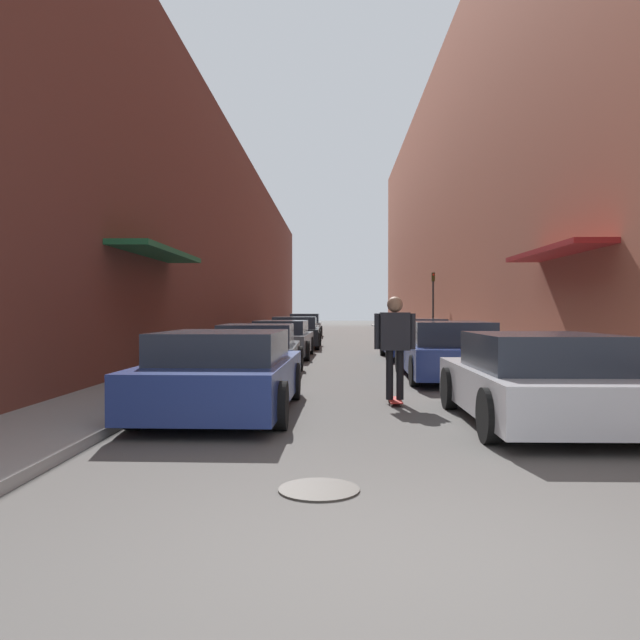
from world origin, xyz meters
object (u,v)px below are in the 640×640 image
(manhole_cover, at_px, (319,489))
(traffic_light, at_px, (433,298))
(parked_car_left_1, at_px, (258,351))
(parked_car_left_5, at_px, (305,326))
(parked_car_left_2, at_px, (282,340))
(parked_car_left_0, at_px, (225,373))
(parked_car_right_1, at_px, (448,351))
(parked_car_right_0, at_px, (536,380))
(skateboarder, at_px, (395,338))
(parked_car_right_2, at_px, (415,339))
(parked_car_left_4, at_px, (299,330))
(parked_car_left_3, at_px, (295,333))

(manhole_cover, xyz_separation_m, traffic_light, (5.15, 26.85, 2.21))
(parked_car_left_1, distance_m, parked_car_left_5, 21.94)
(parked_car_left_1, distance_m, parked_car_left_2, 5.81)
(parked_car_left_1, height_order, manhole_cover, parked_car_left_1)
(manhole_cover, bearing_deg, parked_car_left_0, 110.86)
(parked_car_left_2, height_order, parked_car_right_1, parked_car_right_1)
(traffic_light, bearing_deg, parked_car_left_0, -106.28)
(parked_car_left_2, distance_m, traffic_light, 13.69)
(parked_car_right_1, relative_size, manhole_cover, 6.80)
(parked_car_left_1, height_order, parked_car_right_0, parked_car_right_0)
(parked_car_left_0, bearing_deg, parked_car_left_5, 90.29)
(parked_car_left_2, height_order, traffic_light, traffic_light)
(parked_car_left_5, height_order, skateboarder, skateboarder)
(parked_car_left_2, xyz_separation_m, manhole_cover, (1.62, -15.06, -0.59))
(parked_car_right_1, height_order, parked_car_right_2, parked_car_right_1)
(parked_car_right_2, bearing_deg, traffic_light, 78.55)
(parked_car_left_4, height_order, parked_car_right_0, parked_car_right_0)
(parked_car_left_0, distance_m, parked_car_right_2, 11.57)
(parked_car_right_1, relative_size, traffic_light, 1.41)
(manhole_cover, bearing_deg, traffic_light, 79.14)
(parked_car_left_4, bearing_deg, traffic_light, 7.44)
(parked_car_right_0, distance_m, traffic_light, 23.87)
(parked_car_left_3, xyz_separation_m, parked_car_left_5, (-0.12, 10.72, 0.02))
(parked_car_left_4, height_order, parked_car_left_5, parked_car_left_5)
(parked_car_left_5, bearing_deg, parked_car_right_2, -75.12)
(parked_car_right_2, distance_m, traffic_light, 12.44)
(parked_car_right_0, bearing_deg, skateboarder, 133.49)
(parked_car_right_0, bearing_deg, parked_car_left_4, 101.28)
(parked_car_left_2, distance_m, parked_car_left_3, 5.40)
(manhole_cover, bearing_deg, parked_car_left_2, 96.13)
(parked_car_left_1, relative_size, parked_car_left_5, 0.95)
(parked_car_left_0, bearing_deg, parked_car_left_4, 90.46)
(manhole_cover, bearing_deg, skateboarder, 77.34)
(parked_car_left_2, bearing_deg, parked_car_right_0, -69.44)
(manhole_cover, bearing_deg, parked_car_left_4, 93.75)
(parked_car_left_1, distance_m, manhole_cover, 9.42)
(parked_car_left_4, relative_size, skateboarder, 2.31)
(parked_car_left_3, relative_size, manhole_cover, 6.61)
(parked_car_left_5, distance_m, traffic_light, 8.22)
(parked_car_left_4, bearing_deg, parked_car_left_5, 89.55)
(parked_car_right_1, bearing_deg, parked_car_right_2, 89.62)
(parked_car_left_2, relative_size, skateboarder, 2.63)
(parked_car_right_0, distance_m, manhole_cover, 4.29)
(manhole_cover, relative_size, traffic_light, 0.21)
(parked_car_left_0, bearing_deg, traffic_light, 73.72)
(parked_car_left_3, relative_size, parked_car_right_1, 0.97)
(parked_car_right_0, relative_size, parked_car_right_1, 0.86)
(parked_car_left_3, xyz_separation_m, traffic_light, (6.69, 6.39, 1.58))
(parked_car_right_1, relative_size, skateboarder, 2.69)
(parked_car_left_3, height_order, manhole_cover, parked_car_left_3)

